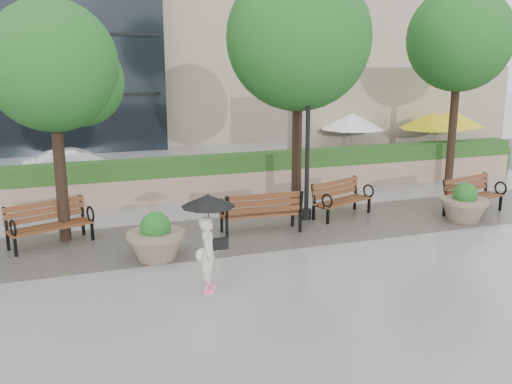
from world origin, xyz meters
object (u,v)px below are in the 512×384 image
object	(u,v)px
bench_4	(473,203)
pedestrian	(208,233)
car_right	(79,166)
planter_left	(156,241)
bench_1	(51,233)
bench_2	(261,220)
bench_3	(342,206)
planter_right	(464,206)
lamppost	(307,152)

from	to	relation	value
bench_4	pedestrian	size ratio (longest dim) A/B	1.09
pedestrian	car_right	bearing A→B (deg)	32.70
planter_left	car_right	distance (m)	8.86
bench_1	bench_2	xyz separation A→B (m)	(5.09, -0.70, 0.02)
bench_3	planter_left	bearing A→B (deg)	175.79
bench_4	planter_right	bearing A→B (deg)	-158.69
bench_4	lamppost	distance (m)	5.15
bench_3	planter_left	xyz separation A→B (m)	(-5.54, -1.76, 0.13)
bench_1	planter_left	distance (m)	2.85
bench_2	pedestrian	bearing A→B (deg)	58.21
bench_4	lamppost	size ratio (longest dim) A/B	0.48
bench_1	car_right	size ratio (longest dim) A/B	0.56
bench_1	lamppost	bearing A→B (deg)	-20.25
bench_2	lamppost	bearing A→B (deg)	-152.48
bench_4	car_right	distance (m)	13.20
bench_1	lamppost	world-z (taller)	lamppost
lamppost	car_right	world-z (taller)	lamppost
bench_3	planter_right	bearing A→B (deg)	-48.88
planter_right	car_right	bearing A→B (deg)	138.91
bench_2	bench_3	size ratio (longest dim) A/B	1.04
planter_left	car_right	size ratio (longest dim) A/B	0.35
bench_1	bench_3	bearing A→B (deg)	-20.65
bench_4	planter_left	world-z (taller)	planter_left
bench_4	lamppost	world-z (taller)	lamppost
planter_right	car_right	xyz separation A→B (m)	(-9.76, 8.51, 0.19)
lamppost	bench_4	bearing A→B (deg)	-11.85
bench_1	planter_right	xyz separation A→B (m)	(10.72, -1.53, 0.11)
bench_3	car_right	size ratio (longest dim) A/B	0.54
lamppost	pedestrian	xyz separation A→B (m)	(-3.80, -3.89, -0.74)
bench_4	planter_left	distance (m)	9.30
lamppost	car_right	distance (m)	9.10
bench_2	bench_4	distance (m)	6.40
planter_left	lamppost	xyz separation A→B (m)	(4.46, 1.81, 1.47)
planter_left	planter_right	world-z (taller)	planter_left
bench_2	bench_3	world-z (taller)	bench_2
bench_4	bench_1	bearing A→B (deg)	160.57
bench_1	pedestrian	world-z (taller)	pedestrian
bench_1	bench_4	xyz separation A→B (m)	(11.48, -0.98, 0.00)
bench_1	lamppost	size ratio (longest dim) A/B	0.48
bench_2	planter_left	size ratio (longest dim) A/B	1.60
bench_3	pedestrian	distance (m)	6.26
planter_right	car_right	size ratio (longest dim) A/B	0.35
planter_right	pedestrian	world-z (taller)	pedestrian
bench_1	planter_right	size ratio (longest dim) A/B	1.61
bench_2	car_right	size ratio (longest dim) A/B	0.56
bench_4	planter_right	size ratio (longest dim) A/B	1.61
bench_1	bench_4	distance (m)	11.53
bench_4	planter_left	xyz separation A→B (m)	(-9.26, -0.81, 0.12)
bench_1	pedestrian	size ratio (longest dim) A/B	1.09
planter_right	lamppost	xyz separation A→B (m)	(-4.04, 1.56, 1.47)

